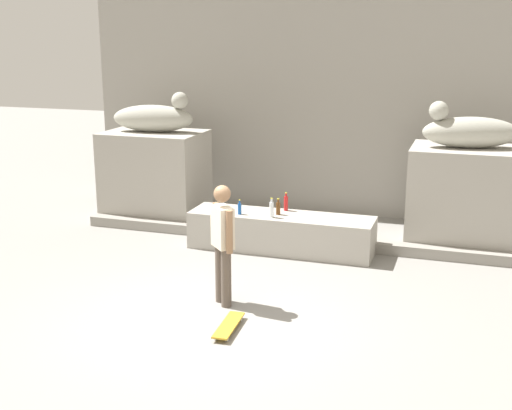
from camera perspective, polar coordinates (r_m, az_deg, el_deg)
The scene contains 14 objects.
ground_plane at distance 8.89m, azimuth -3.26°, elevation -9.61°, with size 40.00×40.00×0.00m, color gray.
facade_wall at distance 13.79m, azimuth 5.68°, elevation 11.54°, with size 9.71×0.60×5.84m, color #99958C.
pedestal_left at distance 13.41m, azimuth -8.54°, elevation 2.50°, with size 1.89×1.33×1.73m, color #A39E93.
pedestal_right at distance 12.03m, azimuth 17.34°, elevation 0.59°, with size 1.89×1.33×1.73m, color #A39E93.
statue_reclining_left at distance 13.21m, azimuth -8.58°, elevation 7.37°, with size 1.65×0.74×0.78m.
statue_reclining_right at distance 11.81m, azimuth 17.59°, elevation 6.00°, with size 1.68×0.91×0.78m.
ledge_block at distance 11.42m, azimuth 2.14°, elevation -2.34°, with size 3.13×0.81×0.63m, color #A39E93.
skater at distance 9.03m, azimuth -2.84°, elevation -2.95°, with size 0.40×0.41×1.67m.
skateboard at distance 8.55m, azimuth -2.33°, elevation -10.15°, with size 0.25×0.81×0.08m.
bottle_blue at distance 11.33m, azimuth -1.40°, elevation -0.29°, with size 0.06×0.06×0.25m.
bottle_clear at distance 11.13m, azimuth 1.33°, elevation -0.36°, with size 0.07×0.07×0.33m.
bottle_brown at distance 11.31m, azimuth 1.89°, elevation -0.26°, with size 0.07×0.07×0.28m.
bottle_red at distance 11.57m, azimuth 2.57°, elevation 0.17°, with size 0.07×0.07×0.32m.
stair_step at distance 11.96m, azimuth 2.81°, elevation -2.67°, with size 7.76×0.50×0.18m, color gray.
Camera 1 is at (2.99, -7.54, 3.65)m, focal length 47.20 mm.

